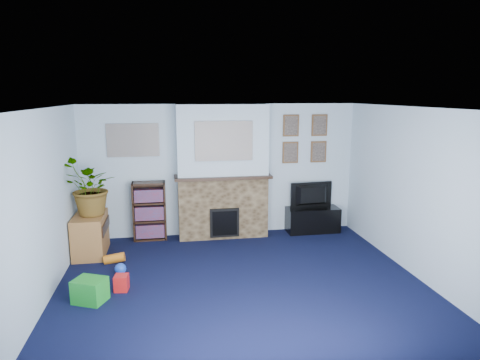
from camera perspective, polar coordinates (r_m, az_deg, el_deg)
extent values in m
cube|color=black|center=(6.08, 0.27, -13.65)|extent=(5.00, 4.50, 0.01)
cube|color=white|center=(5.51, 0.29, 9.58)|extent=(5.00, 4.50, 0.01)
cube|color=silver|center=(7.85, -2.52, 1.33)|extent=(5.00, 0.04, 2.40)
cube|color=silver|center=(3.59, 6.53, -11.26)|extent=(5.00, 0.04, 2.40)
cube|color=silver|center=(5.81, -24.85, -3.37)|extent=(0.04, 4.50, 2.40)
cube|color=silver|center=(6.57, 22.31, -1.54)|extent=(0.04, 4.50, 2.40)
cube|color=brown|center=(7.80, -2.30, -3.63)|extent=(1.60, 0.40, 1.10)
cube|color=brown|center=(7.58, -2.37, 5.16)|extent=(1.60, 0.40, 1.30)
cube|color=brown|center=(7.64, -2.30, 0.48)|extent=(1.72, 0.50, 0.05)
cube|color=brown|center=(7.67, -2.08, -5.69)|extent=(0.52, 0.08, 0.52)
cube|color=brown|center=(7.63, -2.04, -5.78)|extent=(0.44, 0.02, 0.44)
cube|color=gray|center=(7.36, -2.16, 5.22)|extent=(1.00, 0.03, 0.68)
cube|color=gray|center=(7.73, -14.08, 5.17)|extent=(0.90, 0.03, 0.58)
cube|color=brown|center=(8.00, 6.81, 7.22)|extent=(0.30, 0.03, 0.40)
cube|color=brown|center=(8.17, 10.54, 7.20)|extent=(0.30, 0.03, 0.40)
cube|color=brown|center=(8.05, 6.72, 3.67)|extent=(0.30, 0.03, 0.40)
cube|color=brown|center=(8.22, 10.42, 3.72)|extent=(0.30, 0.03, 0.40)
cube|color=black|center=(8.25, 9.65, -5.28)|extent=(0.98, 0.41, 0.46)
imported|color=black|center=(8.15, 9.71, -2.03)|extent=(0.83, 0.19, 0.48)
cube|color=black|center=(7.93, -11.93, -3.80)|extent=(0.58, 0.02, 1.05)
cube|color=black|center=(7.83, -13.98, -4.11)|extent=(0.03, 0.28, 1.05)
cube|color=black|center=(7.80, -9.94, -3.99)|extent=(0.03, 0.28, 1.05)
cube|color=black|center=(7.96, -11.81, -7.59)|extent=(0.56, 0.28, 0.03)
cube|color=black|center=(7.86, -11.91, -5.28)|extent=(0.56, 0.28, 0.03)
cube|color=black|center=(7.77, -12.01, -2.95)|extent=(0.56, 0.28, 0.03)
cube|color=black|center=(7.69, -12.12, -0.39)|extent=(0.56, 0.28, 0.03)
cube|color=black|center=(7.90, -11.86, -6.55)|extent=(0.50, 0.22, 0.24)
cube|color=black|center=(7.81, -11.96, -4.25)|extent=(0.50, 0.22, 0.24)
cube|color=black|center=(7.73, -12.05, -1.96)|extent=(0.50, 0.22, 0.22)
cube|color=#9A6431|center=(7.41, -19.31, -6.72)|extent=(0.47, 0.85, 0.66)
imported|color=#26661E|center=(7.16, -19.39, -0.95)|extent=(0.97, 1.03, 0.92)
cube|color=gold|center=(7.61, -2.11, 1.16)|extent=(0.10, 0.06, 0.14)
cylinder|color=#B2BFC6|center=(7.65, 0.22, 1.30)|extent=(0.05, 0.05, 0.15)
sphere|color=slate|center=(7.56, -6.43, 0.98)|extent=(0.14, 0.14, 0.14)
cylinder|color=red|center=(7.74, 3.43, 1.25)|extent=(0.05, 0.05, 0.11)
cube|color=#198C26|center=(5.87, -19.36, -13.81)|extent=(0.47, 0.43, 0.30)
sphere|color=blue|center=(6.57, -15.65, -11.27)|extent=(0.16, 0.16, 0.16)
cube|color=red|center=(6.06, -15.52, -13.04)|extent=(0.20, 0.20, 0.21)
cylinder|color=orange|center=(7.01, -16.40, -10.00)|extent=(0.33, 0.15, 0.19)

